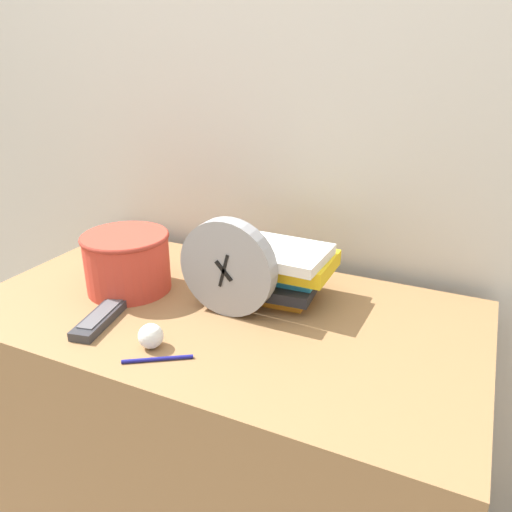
# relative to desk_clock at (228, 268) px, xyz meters

# --- Properties ---
(wall_back) EXTENTS (6.00, 0.04, 2.40)m
(wall_back) POSITION_rel_desk_clock_xyz_m (-0.02, 0.40, 0.33)
(wall_back) COLOR beige
(wall_back) RESTS_ON ground_plane
(desk) EXTENTS (1.19, 0.65, 0.76)m
(desk) POSITION_rel_desk_clock_xyz_m (-0.02, 0.01, -0.49)
(desk) COLOR olive
(desk) RESTS_ON ground_plane
(desk_clock) EXTENTS (0.23, 0.04, 0.23)m
(desk_clock) POSITION_rel_desk_clock_xyz_m (0.00, 0.00, 0.00)
(desk_clock) COLOR #99999E
(desk_clock) RESTS_ON desk
(book_stack) EXTENTS (0.25, 0.20, 0.14)m
(book_stack) POSITION_rel_desk_clock_xyz_m (0.07, 0.12, -0.04)
(book_stack) COLOR orange
(book_stack) RESTS_ON desk
(basket) EXTENTS (0.22, 0.22, 0.15)m
(basket) POSITION_rel_desk_clock_xyz_m (-0.29, 0.00, -0.03)
(basket) COLOR #C63D2D
(basket) RESTS_ON desk
(tv_remote) EXTENTS (0.09, 0.19, 0.02)m
(tv_remote) POSITION_rel_desk_clock_xyz_m (-0.24, -0.16, -0.10)
(tv_remote) COLOR #333338
(tv_remote) RESTS_ON desk
(crumpled_paper_ball) EXTENTS (0.05, 0.05, 0.05)m
(crumpled_paper_ball) POSITION_rel_desk_clock_xyz_m (-0.08, -0.20, -0.09)
(crumpled_paper_ball) COLOR white
(crumpled_paper_ball) RESTS_ON desk
(pen) EXTENTS (0.12, 0.08, 0.01)m
(pen) POSITION_rel_desk_clock_xyz_m (-0.03, -0.23, -0.11)
(pen) COLOR navy
(pen) RESTS_ON desk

